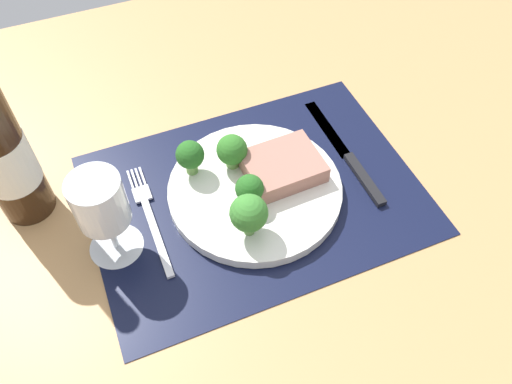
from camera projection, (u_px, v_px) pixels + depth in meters
ground_plane at (255, 201)px, 74.97cm from camera, size 140.00×110.00×3.00cm
placemat at (255, 194)px, 73.66cm from camera, size 46.04×33.74×0.30cm
plate at (255, 190)px, 72.91cm from camera, size 24.47×24.47×1.60cm
steak at (283, 166)px, 72.73cm from camera, size 10.73×8.80×2.73cm
broccoli_center at (249, 214)px, 64.47cm from camera, size 4.92×4.92×6.61cm
broccoli_front_edge at (190, 156)px, 71.35cm from camera, size 4.01×4.01×5.52cm
broccoli_near_steak at (250, 189)px, 68.47cm from camera, size 3.88×3.88×4.83cm
broccoli_near_fork at (232, 150)px, 72.28cm from camera, size 4.40×4.40×5.41cm
fork at (150, 217)px, 70.67cm from camera, size 2.40×19.20×0.50cm
knife at (350, 158)px, 77.23cm from camera, size 1.80×23.00×0.80cm
wine_glass at (101, 206)px, 61.28cm from camera, size 7.12×7.12×13.49cm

